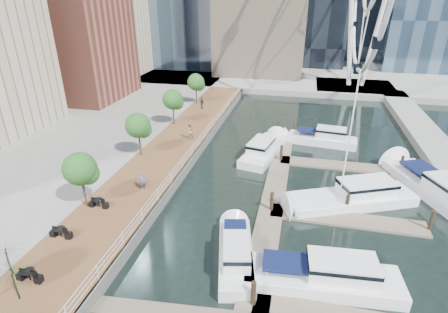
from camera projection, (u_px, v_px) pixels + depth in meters
ground at (212, 273)px, 22.57m from camera, size 520.00×520.00×0.00m
boardwalk at (166, 157)px, 37.45m from camera, size 6.00×60.00×1.00m
seawall at (193, 160)px, 36.84m from camera, size 0.25×60.00×1.00m
land_far at (292, 49)px, 112.56m from camera, size 200.00×114.00×1.00m
breakwater at (448, 164)px, 35.98m from camera, size 4.00×60.00×1.00m
pier at (354, 88)px, 65.49m from camera, size 14.00×12.00×1.00m
railing at (192, 151)px, 36.43m from camera, size 0.10×60.00×1.05m
floating_docks at (332, 201)px, 29.57m from camera, size 16.00×34.00×2.60m
midrise_condos at (22, 19)px, 47.48m from camera, size 19.00×67.00×28.00m
street_trees at (138, 126)px, 35.47m from camera, size 2.60×42.60×4.60m
cafe_tables at (46, 252)px, 22.34m from camera, size 2.50×13.70×0.74m
yacht_foreground at (319, 285)px, 21.65m from camera, size 10.81×3.69×2.15m
pedestrian_near at (143, 181)px, 30.03m from camera, size 0.69×0.68×1.60m
pedestrian_mid at (189, 131)px, 40.56m from camera, size 1.17×1.17×1.92m
pedestrian_far at (202, 103)px, 51.54m from camera, size 1.13×1.02×1.85m
moored_yachts at (347, 201)px, 30.54m from camera, size 23.02×32.99×11.50m
cafe_seating at (1, 288)px, 18.71m from camera, size 4.52×6.67×2.27m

